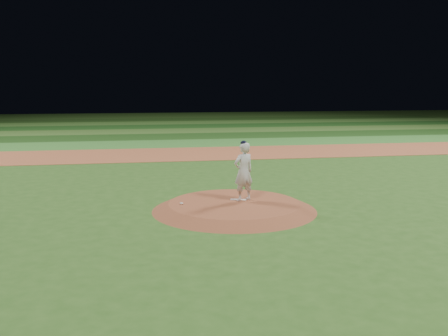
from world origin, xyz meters
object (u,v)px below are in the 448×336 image
at_px(rosin_bag, 182,203).
at_px(pitchers_mound, 234,206).
at_px(pitching_rubber, 238,200).
at_px(pitcher_on_mound, 244,171).

bearing_deg(rosin_bag, pitchers_mound, -2.20).
relative_size(pitching_rubber, pitcher_on_mound, 0.27).
bearing_deg(pitchers_mound, rosin_bag, 177.80).
bearing_deg(pitchers_mound, pitching_rubber, 58.77).
height_order(pitchers_mound, pitching_rubber, pitching_rubber).
xyz_separation_m(pitchers_mound, pitching_rubber, (0.22, 0.36, 0.14)).
relative_size(rosin_bag, pitcher_on_mound, 0.06).
relative_size(pitchers_mound, rosin_bag, 47.46).
height_order(rosin_bag, pitcher_on_mound, pitcher_on_mound).
bearing_deg(pitching_rubber, rosin_bag, -155.55).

